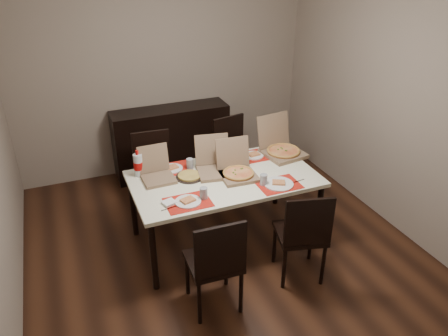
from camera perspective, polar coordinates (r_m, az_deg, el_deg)
The scene contains 20 objects.
ground at distance 4.58m, azimuth -0.34°, elevation -10.24°, with size 3.80×4.00×0.02m, color #3E2113.
room_walls at distance 4.16m, azimuth -2.66°, elevation 12.71°, with size 3.84×4.02×2.62m.
sideboard at distance 5.81m, azimuth -6.87°, elevation 3.55°, with size 1.50×0.40×0.90m, color black.
dining_table at distance 4.29m, azimuth -0.00°, elevation -1.97°, with size 1.80×1.00×0.75m.
chair_near_left at distance 3.59m, azimuth -1.06°, elevation -12.07°, with size 0.43×0.43×0.93m.
chair_near_right at distance 3.96m, azimuth 10.27°, elevation -8.31°, with size 0.51×0.51×0.93m.
chair_far_left at distance 4.97m, azimuth -9.08°, elevation -0.19°, with size 0.45×0.45×0.93m.
chair_far_right at distance 5.33m, azimuth 1.25°, elevation 2.14°, with size 0.49×0.49×0.93m.
setting_near_left at distance 3.87m, azimuth -4.47°, elevation -4.13°, with size 0.45×0.30×0.11m.
setting_near_right at distance 4.15m, azimuth 6.67°, elevation -1.94°, with size 0.48×0.30×0.11m.
setting_far_left at distance 4.42m, azimuth -6.46°, elevation 0.07°, with size 0.50×0.30×0.11m.
setting_far_right at distance 4.65m, azimuth 3.39°, elevation 1.66°, with size 0.46×0.30×0.11m.
napkin_loose at distance 4.29m, azimuth 1.86°, elevation -0.85°, with size 0.12×0.11×0.02m, color white.
pizza_box_center at distance 4.26m, azimuth 1.74°, elevation -0.37°, with size 0.36×0.40×0.34m.
pizza_box_right at distance 4.73m, azimuth 7.53°, elevation 2.47°, with size 0.45×0.49×0.40m.
pizza_box_left at distance 4.26m, azimuth -8.74°, elevation -0.67°, with size 0.30×0.34×0.30m.
pizza_box_extra at distance 4.33m, azimuth -1.27°, elevation 0.20°, with size 0.40×0.43×0.34m.
faina_plate at distance 4.26m, azimuth -4.53°, elevation -1.08°, with size 0.27×0.27×0.03m.
dip_bowl at distance 4.46m, azimuth 0.59°, elevation 0.45°, with size 0.12×0.12×0.03m, color white.
soda_bottle at distance 4.32m, azimuth -11.14°, elevation 0.39°, with size 0.09×0.09×0.27m.
Camera 1 is at (-1.33, -3.36, 2.81)m, focal length 35.00 mm.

